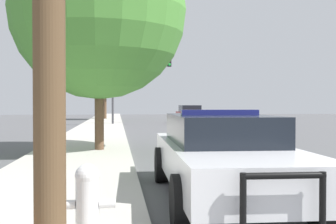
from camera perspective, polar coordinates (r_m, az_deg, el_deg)
name	(u,v)px	position (r m, az deg, el deg)	size (l,w,h in m)	color
sidewalk_left	(50,197)	(7.27, -15.67, -10.99)	(3.00, 110.00, 0.13)	#BCB7AD
police_car	(222,153)	(7.13, 7.35, -5.58)	(2.16, 5.43, 1.48)	white
fire_hydrant	(87,200)	(4.60, -10.88, -11.67)	(0.59, 0.26, 0.83)	white
traffic_light	(137,73)	(31.03, -4.29, 5.36)	(4.38, 0.35, 5.25)	#424247
car_background_oncoming	(190,114)	(34.06, 3.00, -0.25)	(2.01, 4.25, 1.46)	maroon
tree_sidewalk_near	(99,12)	(13.82, -9.34, 13.24)	(5.53, 5.53, 7.13)	brown
tree_sidewalk_far	(105,70)	(41.71, -8.55, 5.62)	(4.22, 4.22, 6.85)	brown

